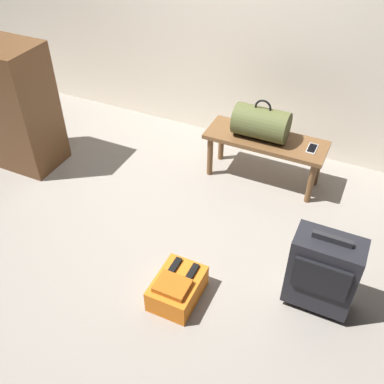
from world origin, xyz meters
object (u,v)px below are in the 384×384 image
at_px(duffel_bag_olive, 261,123).
at_px(side_cabinet, 18,108).
at_px(cell_phone, 312,148).
at_px(backpack_orange, 177,288).
at_px(suitcase_upright_charcoal, 323,272).
at_px(bench, 265,145).

bearing_deg(duffel_bag_olive, side_cabinet, -161.89).
bearing_deg(cell_phone, backpack_orange, -108.21).
bearing_deg(cell_phone, suitcase_upright_charcoal, -72.65).
height_order(bench, suitcase_upright_charcoal, suitcase_upright_charcoal).
xyz_separation_m(cell_phone, backpack_orange, (-0.48, -1.46, -0.33)).
relative_size(backpack_orange, side_cabinet, 0.35).
distance_m(backpack_orange, side_cabinet, 2.13).
height_order(bench, side_cabinet, side_cabinet).
bearing_deg(side_cabinet, backpack_orange, -23.02).
xyz_separation_m(bench, duffel_bag_olive, (-0.06, 0.00, 0.20)).
distance_m(duffel_bag_olive, suitcase_upright_charcoal, 1.39).
bearing_deg(side_cabinet, cell_phone, 15.12).
relative_size(cell_phone, backpack_orange, 0.38).
height_order(duffel_bag_olive, side_cabinet, side_cabinet).
bearing_deg(backpack_orange, bench, 86.03).
bearing_deg(backpack_orange, side_cabinet, 156.98).
bearing_deg(cell_phone, side_cabinet, -164.88).
relative_size(cell_phone, side_cabinet, 0.13).
xyz_separation_m(suitcase_upright_charcoal, side_cabinet, (-2.74, 0.48, 0.23)).
bearing_deg(side_cabinet, suitcase_upright_charcoal, -9.93).
relative_size(suitcase_upright_charcoal, side_cabinet, 0.56).
distance_m(cell_phone, backpack_orange, 1.57).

